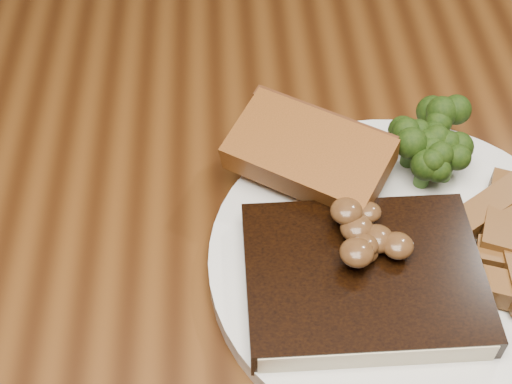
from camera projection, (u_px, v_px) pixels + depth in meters
dining_table at (242, 301)px, 0.60m from camera, size 1.60×0.90×0.75m
chair_far at (246, 19)px, 1.16m from camera, size 0.53×0.53×0.86m
plate at (402, 264)px, 0.50m from camera, size 0.29×0.29×0.01m
steak at (363, 278)px, 0.47m from camera, size 0.16×0.12×0.02m
steak_bone at (375, 353)px, 0.44m from camera, size 0.15×0.01×0.02m
mushroom_pile at (367, 244)px, 0.46m from camera, size 0.06×0.06×0.03m
garlic_bread at (307, 173)px, 0.53m from camera, size 0.13×0.11×0.02m
broccoli_cluster at (437, 152)px, 0.54m from camera, size 0.07×0.07×0.04m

